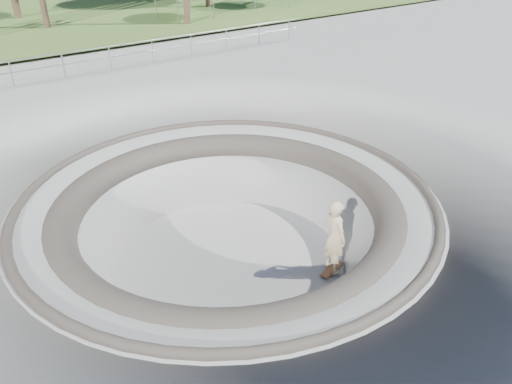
% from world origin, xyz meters
% --- Properties ---
extents(ground, '(180.00, 180.00, 0.00)m').
position_xyz_m(ground, '(0.00, 0.00, 0.00)').
color(ground, gray).
rests_on(ground, ground).
extents(skate_bowl, '(14.00, 14.00, 4.10)m').
position_xyz_m(skate_bowl, '(0.00, 0.00, -1.83)').
color(skate_bowl, gray).
rests_on(skate_bowl, ground).
extents(safety_railing, '(25.00, 0.06, 1.03)m').
position_xyz_m(safety_railing, '(0.00, 12.00, 0.69)').
color(safety_railing, gray).
rests_on(safety_railing, ground).
extents(skateboard, '(0.84, 0.43, 0.08)m').
position_xyz_m(skateboard, '(1.83, -1.97, -1.83)').
color(skateboard, brown).
rests_on(skateboard, ground).
extents(skater, '(0.59, 0.79, 1.98)m').
position_xyz_m(skater, '(1.83, -1.97, -0.82)').
color(skater, '#D2B987').
rests_on(skater, skateboard).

